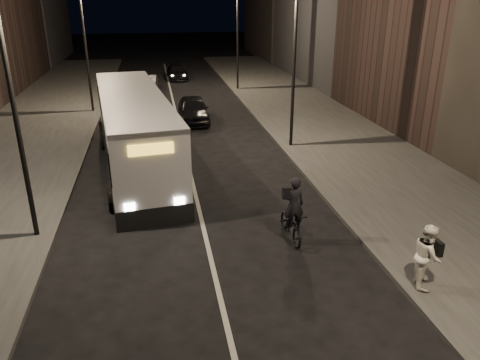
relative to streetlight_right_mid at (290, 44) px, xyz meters
name	(u,v)px	position (x,y,z in m)	size (l,w,h in m)	color
ground	(218,289)	(-5.33, -12.00, -5.36)	(180.00, 180.00, 0.00)	black
sidewalk_right	(329,133)	(3.17, 2.00, -5.28)	(7.00, 70.00, 0.16)	#323230
sidewalk_left	(20,150)	(-13.83, 2.00, -5.28)	(7.00, 70.00, 0.16)	#323230
streetlight_right_mid	(290,44)	(0.00, 0.00, 0.00)	(1.20, 0.44, 8.12)	black
streetlight_right_far	(234,24)	(0.00, 16.00, 0.00)	(1.20, 0.44, 8.12)	black
streetlight_left_near	(18,78)	(-10.66, -8.00, 0.00)	(1.20, 0.44, 8.12)	black
streetlight_left_far	(88,32)	(-10.66, 10.00, 0.00)	(1.20, 0.44, 8.12)	black
city_bus	(134,128)	(-7.74, -1.50, -3.46)	(4.27, 13.17, 3.49)	silver
cyclist_on_bicycle	(292,219)	(-2.51, -9.61, -4.60)	(0.77, 2.01, 2.29)	black
pedestrian_woman	(427,256)	(0.29, -13.04, -4.28)	(0.90, 0.70, 1.84)	white
car_near	(193,109)	(-4.34, 6.43, -4.57)	(1.87, 4.65, 1.58)	black
car_mid	(148,83)	(-7.19, 16.88, -4.65)	(1.50, 4.30, 1.42)	#38373A
car_far	(177,72)	(-4.43, 22.59, -4.72)	(1.80, 4.43, 1.29)	black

